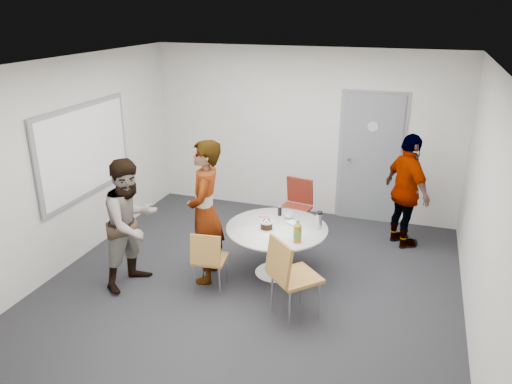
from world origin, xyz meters
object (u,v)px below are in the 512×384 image
(table, at_px, (278,234))
(person_left, at_px, (131,223))
(person_main, at_px, (205,212))
(chair_near_left, at_px, (208,256))
(person_right, at_px, (407,191))
(door, at_px, (370,159))
(chair_far, at_px, (296,202))
(whiteboard, at_px, (85,151))
(chair_near_right, at_px, (288,271))

(table, bearing_deg, person_left, -155.30)
(table, distance_m, person_main, 0.97)
(table, height_order, chair_near_left, table)
(chair_near_left, xyz_separation_m, person_right, (2.15, 2.08, 0.34))
(door, distance_m, person_main, 3.06)
(person_main, bearing_deg, person_right, 113.65)
(chair_far, xyz_separation_m, person_main, (-0.77, -1.56, 0.36))
(person_left, height_order, person_right, person_right)
(table, xyz_separation_m, person_right, (1.47, 1.41, 0.25))
(whiteboard, distance_m, person_main, 1.95)
(door, relative_size, chair_near_right, 2.17)
(table, distance_m, person_right, 2.05)
(whiteboard, relative_size, chair_far, 2.11)
(whiteboard, xyz_separation_m, chair_near_right, (3.07, -0.80, -0.85))
(whiteboard, distance_m, chair_far, 3.07)
(chair_near_right, bearing_deg, person_right, 108.36)
(person_right, bearing_deg, chair_far, 61.44)
(door, relative_size, whiteboard, 1.12)
(person_main, bearing_deg, door, 132.45)
(person_main, relative_size, person_right, 1.10)
(table, relative_size, person_right, 0.77)
(chair_near_left, distance_m, person_left, 1.02)
(chair_near_left, xyz_separation_m, chair_near_right, (1.04, -0.23, 0.11))
(chair_near_left, distance_m, chair_near_right, 1.07)
(table, relative_size, person_left, 0.79)
(table, distance_m, chair_near_right, 0.97)
(person_main, relative_size, person_left, 1.12)
(whiteboard, height_order, chair_near_left, whiteboard)
(chair_near_right, bearing_deg, chair_near_left, -148.27)
(door, distance_m, whiteboard, 4.25)
(whiteboard, distance_m, person_right, 4.48)
(table, bearing_deg, chair_near_left, -135.26)
(chair_near_right, relative_size, person_left, 0.60)
(chair_near_left, height_order, chair_far, chair_far)
(person_left, xyz_separation_m, person_right, (3.11, 2.17, 0.01))
(chair_near_right, xyz_separation_m, person_right, (1.10, 2.31, 0.23))
(person_left, bearing_deg, door, -24.64)
(chair_near_left, bearing_deg, person_right, 37.64)
(person_right, bearing_deg, whiteboard, 73.52)
(chair_near_right, height_order, person_main, person_main)
(whiteboard, relative_size, person_right, 1.15)
(whiteboard, distance_m, chair_near_left, 2.31)
(door, distance_m, chair_near_right, 3.15)
(chair_far, relative_size, person_left, 0.55)
(table, xyz_separation_m, person_main, (-0.84, -0.36, 0.33))
(table, relative_size, chair_near_right, 1.31)
(person_main, bearing_deg, table, 99.27)
(person_left, relative_size, person_right, 0.98)
(table, xyz_separation_m, person_left, (-1.64, -0.75, 0.24))
(table, bearing_deg, person_main, -156.95)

